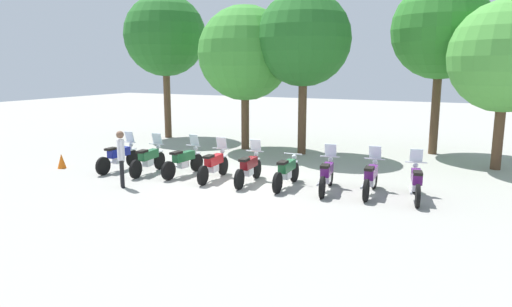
{
  "coord_description": "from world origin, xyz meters",
  "views": [
    {
      "loc": [
        6.65,
        -13.11,
        3.74
      ],
      "look_at": [
        0.0,
        0.5,
        0.9
      ],
      "focal_mm": 32.63,
      "sensor_mm": 36.0,
      "label": 1
    }
  ],
  "objects_px": {
    "person_0": "(121,154)",
    "traffic_cone": "(62,161)",
    "motorcycle_1": "(149,159)",
    "motorcycle_7": "(371,177)",
    "motorcycle_2": "(184,161)",
    "motorcycle_4": "(249,168)",
    "motorcycle_0": "(119,156)",
    "tree_3": "(441,31)",
    "tree_0": "(165,36)",
    "motorcycle_8": "(416,182)",
    "motorcycle_5": "(287,171)",
    "motorcycle_6": "(327,174)",
    "tree_4": "(506,57)",
    "motorcycle_3": "(214,164)",
    "tree_2": "(304,39)",
    "tree_1": "(245,54)"
  },
  "relations": [
    {
      "from": "person_0",
      "to": "motorcycle_7",
      "type": "bearing_deg",
      "value": 149.92
    },
    {
      "from": "motorcycle_0",
      "to": "tree_3",
      "type": "relative_size",
      "value": 0.3
    },
    {
      "from": "motorcycle_3",
      "to": "motorcycle_5",
      "type": "height_order",
      "value": "motorcycle_3"
    },
    {
      "from": "motorcycle_3",
      "to": "tree_2",
      "type": "height_order",
      "value": "tree_2"
    },
    {
      "from": "tree_1",
      "to": "tree_0",
      "type": "bearing_deg",
      "value": 165.88
    },
    {
      "from": "tree_0",
      "to": "traffic_cone",
      "type": "xyz_separation_m",
      "value": [
        1.1,
        -8.06,
        -5.03
      ]
    },
    {
      "from": "motorcycle_7",
      "to": "motorcycle_8",
      "type": "bearing_deg",
      "value": -92.02
    },
    {
      "from": "motorcycle_7",
      "to": "tree_0",
      "type": "bearing_deg",
      "value": 58.17
    },
    {
      "from": "motorcycle_4",
      "to": "motorcycle_5",
      "type": "height_order",
      "value": "motorcycle_4"
    },
    {
      "from": "motorcycle_5",
      "to": "tree_0",
      "type": "distance_m",
      "value": 12.85
    },
    {
      "from": "motorcycle_7",
      "to": "tree_1",
      "type": "height_order",
      "value": "tree_1"
    },
    {
      "from": "motorcycle_6",
      "to": "tree_4",
      "type": "distance_m",
      "value": 8.18
    },
    {
      "from": "motorcycle_1",
      "to": "tree_0",
      "type": "relative_size",
      "value": 0.29
    },
    {
      "from": "motorcycle_7",
      "to": "tree_0",
      "type": "distance_m",
      "value": 14.73
    },
    {
      "from": "person_0",
      "to": "traffic_cone",
      "type": "relative_size",
      "value": 3.25
    },
    {
      "from": "motorcycle_1",
      "to": "tree_3",
      "type": "bearing_deg",
      "value": -52.58
    },
    {
      "from": "tree_1",
      "to": "tree_4",
      "type": "relative_size",
      "value": 1.06
    },
    {
      "from": "motorcycle_3",
      "to": "tree_2",
      "type": "xyz_separation_m",
      "value": [
        0.99,
        5.71,
        4.34
      ]
    },
    {
      "from": "motorcycle_1",
      "to": "motorcycle_7",
      "type": "distance_m",
      "value": 7.72
    },
    {
      "from": "tree_2",
      "to": "motorcycle_8",
      "type": "bearing_deg",
      "value": -43.93
    },
    {
      "from": "traffic_cone",
      "to": "tree_2",
      "type": "bearing_deg",
      "value": 43.6
    },
    {
      "from": "motorcycle_2",
      "to": "tree_3",
      "type": "height_order",
      "value": "tree_3"
    },
    {
      "from": "tree_0",
      "to": "tree_3",
      "type": "distance_m",
      "value": 13.28
    },
    {
      "from": "motorcycle_1",
      "to": "tree_1",
      "type": "xyz_separation_m",
      "value": [
        0.77,
        5.96,
        3.79
      ]
    },
    {
      "from": "tree_1",
      "to": "tree_3",
      "type": "relative_size",
      "value": 0.88
    },
    {
      "from": "motorcycle_6",
      "to": "tree_3",
      "type": "relative_size",
      "value": 0.3
    },
    {
      "from": "tree_4",
      "to": "traffic_cone",
      "type": "distance_m",
      "value": 16.55
    },
    {
      "from": "motorcycle_2",
      "to": "motorcycle_4",
      "type": "distance_m",
      "value": 2.55
    },
    {
      "from": "motorcycle_4",
      "to": "tree_2",
      "type": "bearing_deg",
      "value": -2.55
    },
    {
      "from": "tree_2",
      "to": "tree_3",
      "type": "height_order",
      "value": "tree_3"
    },
    {
      "from": "motorcycle_2",
      "to": "tree_2",
      "type": "bearing_deg",
      "value": -17.85
    },
    {
      "from": "motorcycle_0",
      "to": "motorcycle_7",
      "type": "height_order",
      "value": "same"
    },
    {
      "from": "motorcycle_0",
      "to": "motorcycle_1",
      "type": "bearing_deg",
      "value": -86.31
    },
    {
      "from": "tree_4",
      "to": "person_0",
      "type": "bearing_deg",
      "value": -142.62
    },
    {
      "from": "motorcycle_6",
      "to": "motorcycle_7",
      "type": "height_order",
      "value": "same"
    },
    {
      "from": "person_0",
      "to": "tree_0",
      "type": "relative_size",
      "value": 0.24
    },
    {
      "from": "motorcycle_4",
      "to": "tree_2",
      "type": "xyz_separation_m",
      "value": [
        -0.29,
        5.65,
        4.34
      ]
    },
    {
      "from": "motorcycle_2",
      "to": "traffic_cone",
      "type": "distance_m",
      "value": 4.88
    },
    {
      "from": "tree_3",
      "to": "tree_4",
      "type": "bearing_deg",
      "value": -43.63
    },
    {
      "from": "motorcycle_0",
      "to": "person_0",
      "type": "distance_m",
      "value": 2.61
    },
    {
      "from": "motorcycle_2",
      "to": "motorcycle_0",
      "type": "bearing_deg",
      "value": 102.81
    },
    {
      "from": "tree_0",
      "to": "tree_4",
      "type": "distance_m",
      "value": 15.74
    },
    {
      "from": "person_0",
      "to": "motorcycle_5",
      "type": "bearing_deg",
      "value": 156.4
    },
    {
      "from": "motorcycle_1",
      "to": "motorcycle_3",
      "type": "distance_m",
      "value": 2.57
    },
    {
      "from": "motorcycle_4",
      "to": "tree_4",
      "type": "bearing_deg",
      "value": -56.43
    },
    {
      "from": "motorcycle_8",
      "to": "motorcycle_4",
      "type": "bearing_deg",
      "value": 84.15
    },
    {
      "from": "motorcycle_3",
      "to": "tree_1",
      "type": "height_order",
      "value": "tree_1"
    },
    {
      "from": "person_0",
      "to": "tree_1",
      "type": "xyz_separation_m",
      "value": [
        0.27,
        7.88,
        3.25
      ]
    },
    {
      "from": "person_0",
      "to": "tree_1",
      "type": "bearing_deg",
      "value": -141.98
    },
    {
      "from": "motorcycle_8",
      "to": "tree_0",
      "type": "relative_size",
      "value": 0.29
    }
  ]
}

